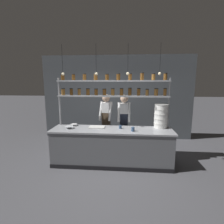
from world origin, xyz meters
TOP-DOWN VIEW (x-y plane):
  - ground_plane at (0.00, 0.00)m, footprint 40.00×40.00m
  - back_wall at (0.00, 2.18)m, footprint 5.43×0.12m
  - prep_counter at (0.00, -0.00)m, footprint 3.03×0.76m
  - spice_shelf_unit at (0.01, 0.33)m, footprint 2.91×0.28m
  - chef_left at (-0.24, 0.81)m, footprint 0.41×0.33m
  - chef_center at (0.29, 0.69)m, footprint 0.36×0.30m
  - container_stack at (1.25, 0.28)m, footprint 0.36×0.36m
  - cutting_board at (-0.39, 0.13)m, footprint 0.40×0.26m
  - prep_bowl_near_left at (-1.04, 0.25)m, footprint 0.18×0.18m
  - prep_bowl_center_front at (-1.08, -0.03)m, footprint 0.21×0.21m
  - serving_cup_front at (0.52, -0.14)m, footprint 0.08×0.08m
  - serving_cup_by_board at (0.21, 0.07)m, footprint 0.07×0.07m
  - pendant_light_row at (-0.01, 0.00)m, footprint 2.37×0.07m

SIDE VIEW (x-z plane):
  - ground_plane at x=0.00m, z-range 0.00..0.00m
  - prep_counter at x=0.00m, z-range 0.00..0.92m
  - cutting_board at x=-0.39m, z-range 0.92..0.94m
  - prep_bowl_near_left at x=-1.04m, z-range 0.92..0.97m
  - prep_bowl_center_front at x=-1.08m, z-range 0.92..0.98m
  - serving_cup_by_board at x=0.21m, z-range 0.92..1.00m
  - serving_cup_front at x=0.52m, z-range 0.92..1.02m
  - chef_center at x=0.29m, z-range 0.14..1.87m
  - chef_left at x=-0.24m, z-range 0.14..1.87m
  - container_stack at x=1.25m, z-range 0.92..1.53m
  - back_wall at x=0.00m, z-range 0.00..3.01m
  - spice_shelf_unit at x=0.01m, z-range 0.71..3.03m
  - pendant_light_row at x=-0.01m, z-range 1.95..2.67m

